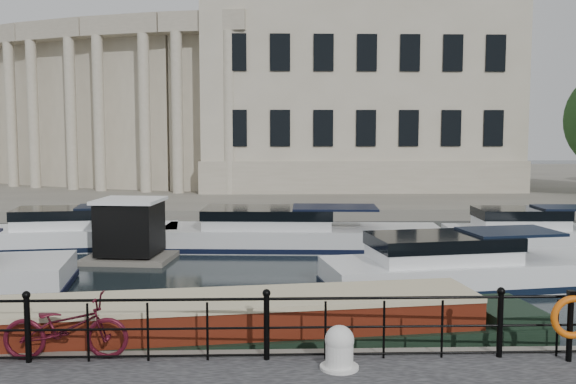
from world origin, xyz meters
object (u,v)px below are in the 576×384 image
(bicycle, at_px, (66,327))
(life_ring_post, at_px, (572,318))
(harbour_hut, at_px, (130,232))
(mooring_bollard, at_px, (339,348))
(narrowboat, at_px, (177,341))

(bicycle, height_order, life_ring_post, life_ring_post)
(harbour_hut, bearing_deg, life_ring_post, -42.89)
(mooring_bollard, relative_size, life_ring_post, 0.59)
(bicycle, relative_size, life_ring_post, 1.73)
(life_ring_post, xyz_separation_m, harbour_hut, (-9.77, 11.55, -0.36))
(mooring_bollard, distance_m, life_ring_post, 3.94)
(narrowboat, height_order, harbour_hut, harbour_hut)
(life_ring_post, distance_m, harbour_hut, 15.13)
(bicycle, xyz_separation_m, life_ring_post, (8.51, -0.46, 0.21))
(bicycle, height_order, harbour_hut, harbour_hut)
(narrowboat, xyz_separation_m, harbour_hut, (-2.94, 9.69, 0.59))
(mooring_bollard, xyz_separation_m, narrowboat, (-2.92, 2.00, -0.52))
(life_ring_post, bearing_deg, harbour_hut, 130.25)
(narrowboat, bearing_deg, bicycle, -147.37)
(mooring_bollard, bearing_deg, life_ring_post, 2.10)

